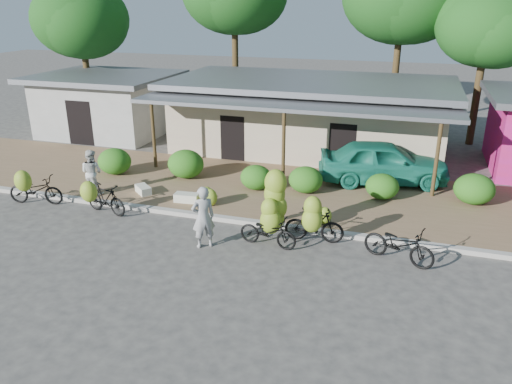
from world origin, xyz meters
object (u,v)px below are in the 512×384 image
teal_van (383,162)px  bystander (92,172)px  bike_center (272,215)px  bike_far_left (34,189)px  sack_near (187,198)px  bike_left (103,198)px  bike_right (314,222)px  sack_far (143,190)px  vendor (203,217)px  bike_far_right (399,244)px  tree_back_left (79,17)px  tree_near_right (483,24)px

teal_van → bystander: bearing=100.9°
bike_center → teal_van: size_ratio=0.45×
bike_far_left → bystander: bearing=-60.9°
bike_center → sack_near: size_ratio=2.60×
bike_far_left → sack_near: size_ratio=2.42×
bike_left → teal_van: size_ratio=0.37×
bike_right → bystander: 8.55m
bike_right → sack_far: bike_right is taller
bystander → sack_far: bearing=-156.2°
bike_center → teal_van: bike_center is taller
bike_center → bike_right: size_ratio=1.23×
vendor → bike_left: bearing=-54.0°
bike_far_right → bike_far_left: bearing=107.2°
bike_right → bike_far_right: size_ratio=0.85×
tree_back_left → tree_near_right: 21.05m
bike_center → sack_far: (-5.52, 2.17, -0.61)m
tree_back_left → sack_near: (11.02, -10.21, -5.61)m
bike_left → bystander: (-1.29, 1.31, 0.34)m
bystander → bike_far_right: bearing=176.6°
teal_van → tree_back_left: bearing=57.8°
bike_far_right → vendor: bearing=117.3°
bike_left → bike_right: 7.16m
bike_left → sack_far: bike_left is taller
bike_right → teal_van: (1.55, 5.74, 0.26)m
tree_near_right → bike_right: bearing=-111.0°
bike_center → bike_far_right: (3.66, -0.09, -0.35)m
tree_near_right → bike_far_right: bearing=-101.0°
tree_near_right → teal_van: size_ratio=1.54×
vendor → bike_right: bearing=162.2°
bike_center → sack_near: bike_center is taller
bike_left → bike_center: bearing=-79.0°
bike_far_right → teal_van: 6.17m
bike_far_left → bike_left: (2.80, -0.03, 0.02)m
teal_van → bike_far_right: bearing=175.5°
bike_far_right → vendor: 5.53m
tree_near_right → bike_center: 15.78m
bystander → teal_van: teal_van is taller
bike_far_left → sack_near: 5.36m
tree_back_left → bike_far_right: 22.66m
bike_left → sack_near: bike_left is taller
sack_near → bike_left: bearing=-145.0°
teal_van → sack_far: bearing=101.9°
sack_near → bike_far_right: bearing=-15.3°
sack_far → bystander: (-1.72, -0.57, 0.69)m
sack_near → bystander: size_ratio=0.51×
bike_left → bike_far_right: size_ratio=0.85×
bike_far_right → teal_van: bearing=27.5°
tree_near_right → vendor: size_ratio=4.01×
tree_near_right → bike_right: size_ratio=4.18×
bike_left → sack_near: size_ratio=2.13×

